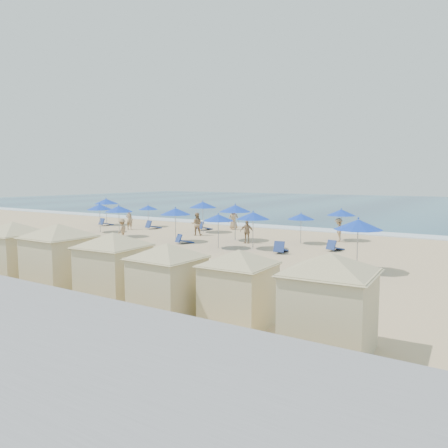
{
  "coord_description": "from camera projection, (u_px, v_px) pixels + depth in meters",
  "views": [
    {
      "loc": [
        17.05,
        -20.17,
        4.45
      ],
      "look_at": [
        2.04,
        3.0,
        1.55
      ],
      "focal_mm": 35.0,
      "sensor_mm": 36.0,
      "label": 1
    }
  ],
  "objects": [
    {
      "name": "beachgoer_5",
      "position": [
        122.0,
        229.0,
        31.51
      ],
      "size": [
        0.9,
        1.15,
        1.55
      ],
      "primitive_type": "imported",
      "rotation": [
        0.0,
        0.0,
        5.09
      ],
      "color": "#A5825B",
      "rests_on": "ground"
    },
    {
      "name": "beachgoer_4",
      "position": [
        234.0,
        219.0,
        38.01
      ],
      "size": [
        1.08,
        1.0,
        1.85
      ],
      "primitive_type": "imported",
      "rotation": [
        0.0,
        0.0,
        0.61
      ],
      "color": "#A5825B",
      "rests_on": "ground"
    },
    {
      "name": "beachgoer_1",
      "position": [
        197.0,
        224.0,
        34.07
      ],
      "size": [
        1.08,
        1.0,
        1.79
      ],
      "primitive_type": "imported",
      "rotation": [
        0.0,
        0.0,
        3.63
      ],
      "color": "#A5825B",
      "rests_on": "ground"
    },
    {
      "name": "beach_chair_4",
      "position": [
        280.0,
        249.0,
        26.01
      ],
      "size": [
        0.89,
        1.49,
        0.77
      ],
      "color": "navy",
      "rests_on": "ground"
    },
    {
      "name": "surf_line",
      "position": [
        280.0,
        227.0,
        39.46
      ],
      "size": [
        160.0,
        2.5,
        0.08
      ],
      "primitive_type": "cube",
      "color": "white",
      "rests_on": "ground"
    },
    {
      "name": "umbrella_11",
      "position": [
        358.0,
        225.0,
        20.63
      ],
      "size": [
        2.3,
        2.3,
        2.62
      ],
      "color": "#A5A8AD",
      "rests_on": "ground"
    },
    {
      "name": "trash_bin",
      "position": [
        111.0,
        252.0,
        23.88
      ],
      "size": [
        1.17,
        1.17,
        0.88
      ],
      "primitive_type": "cube",
      "rotation": [
        0.0,
        0.0,
        -0.43
      ],
      "color": "black",
      "rests_on": "ground"
    },
    {
      "name": "cabana_2",
      "position": [
        59.0,
        249.0,
        17.17
      ],
      "size": [
        4.71,
        4.71,
        2.95
      ],
      "color": "beige",
      "rests_on": "ground"
    },
    {
      "name": "umbrella_2",
      "position": [
        148.0,
        208.0,
        40.08
      ],
      "size": [
        1.79,
        1.79,
        2.04
      ],
      "color": "#A5A8AD",
      "rests_on": "ground"
    },
    {
      "name": "beachgoer_3",
      "position": [
        339.0,
        230.0,
        30.67
      ],
      "size": [
        0.97,
        1.23,
        1.67
      ],
      "primitive_type": "imported",
      "rotation": [
        0.0,
        0.0,
        5.09
      ],
      "color": "#A5825B",
      "rests_on": "ground"
    },
    {
      "name": "cabana_1",
      "position": [
        14.0,
        244.0,
        18.7
      ],
      "size": [
        4.56,
        4.56,
        2.87
      ],
      "color": "beige",
      "rests_on": "ground"
    },
    {
      "name": "beach_chair_2",
      "position": [
        203.0,
        227.0,
        37.53
      ],
      "size": [
        0.86,
        1.49,
        0.77
      ],
      "color": "navy",
      "rests_on": "ground"
    },
    {
      "name": "umbrella_5",
      "position": [
        175.0,
        211.0,
        30.47
      ],
      "size": [
        2.17,
        2.17,
        2.47
      ],
      "color": "#A5A8AD",
      "rests_on": "ground"
    },
    {
      "name": "ground",
      "position": [
        169.0,
        252.0,
        26.52
      ],
      "size": [
        160.0,
        160.0,
        0.0
      ],
      "primitive_type": "plane",
      "color": "tan",
      "rests_on": "ground"
    },
    {
      "name": "umbrella_4",
      "position": [
        203.0,
        205.0,
        35.9
      ],
      "size": [
        2.31,
        2.31,
        2.63
      ],
      "color": "#A5A8AD",
      "rests_on": "ground"
    },
    {
      "name": "beachgoer_2",
      "position": [
        247.0,
        232.0,
        29.97
      ],
      "size": [
        1.0,
        0.63,
        1.58
      ],
      "primitive_type": "imported",
      "rotation": [
        0.0,
        0.0,
        0.28
      ],
      "color": "#A5825B",
      "rests_on": "ground"
    },
    {
      "name": "umbrella_1",
      "position": [
        100.0,
        207.0,
        36.05
      ],
      "size": [
        2.11,
        2.11,
        2.4
      ],
      "color": "#A5A8AD",
      "rests_on": "ground"
    },
    {
      "name": "cabana_3",
      "position": [
        113.0,
        258.0,
        15.62
      ],
      "size": [
        4.43,
        4.43,
        2.78
      ],
      "color": "beige",
      "rests_on": "ground"
    },
    {
      "name": "umbrella_6",
      "position": [
        218.0,
        218.0,
        27.66
      ],
      "size": [
        1.99,
        1.99,
        2.26
      ],
      "color": "#A5A8AD",
      "rests_on": "ground"
    },
    {
      "name": "beachgoer_0",
      "position": [
        129.0,
        220.0,
        37.96
      ],
      "size": [
        0.71,
        0.56,
        1.72
      ],
      "primitive_type": "imported",
      "rotation": [
        0.0,
        0.0,
        3.4
      ],
      "color": "#A5825B",
      "rests_on": "ground"
    },
    {
      "name": "umbrella_3",
      "position": [
        119.0,
        209.0,
        33.15
      ],
      "size": [
        2.16,
        2.16,
        2.46
      ],
      "color": "#A5A8AD",
      "rests_on": "ground"
    },
    {
      "name": "cabana_6",
      "position": [
        330.0,
        290.0,
        11.05
      ],
      "size": [
        4.53,
        4.53,
        2.85
      ],
      "color": "beige",
      "rests_on": "ground"
    },
    {
      "name": "ocean",
      "position": [
        384.0,
        205.0,
        72.43
      ],
      "size": [
        160.0,
        80.0,
        0.06
      ],
      "primitive_type": "cube",
      "color": "navy",
      "rests_on": "ground"
    },
    {
      "name": "cabana_4",
      "position": [
        167.0,
        270.0,
        14.0
      ],
      "size": [
        4.19,
        4.19,
        2.63
      ],
      "color": "beige",
      "rests_on": "ground"
    },
    {
      "name": "umbrella_8",
      "position": [
        253.0,
        216.0,
        27.44
      ],
      "size": [
        2.13,
        2.13,
        2.43
      ],
      "color": "#A5A8AD",
      "rests_on": "ground"
    },
    {
      "name": "cabana_5",
      "position": [
        239.0,
        278.0,
        13.17
      ],
      "size": [
        4.07,
        4.07,
        2.55
      ],
      "color": "beige",
      "rests_on": "ground"
    },
    {
      "name": "umbrella_0",
      "position": [
        106.0,
        201.0,
        41.62
      ],
      "size": [
        2.28,
        2.28,
        2.6
      ],
      "color": "#A5A8AD",
      "rests_on": "ground"
    },
    {
      "name": "beach_chair_5",
      "position": [
        334.0,
        247.0,
        26.79
      ],
      "size": [
        0.85,
        1.38,
        0.71
      ],
      "color": "navy",
      "rests_on": "ground"
    },
    {
      "name": "beach_chair_3",
      "position": [
        183.0,
        240.0,
        29.81
      ],
      "size": [
        0.99,
        1.36,
        0.68
      ],
      "color": "navy",
      "rests_on": "ground"
    },
    {
      "name": "beach_chair_0",
      "position": [
        105.0,
        223.0,
        41.1
      ],
      "size": [
        0.71,
        1.38,
        0.73
      ],
      "color": "navy",
      "rests_on": "ground"
    },
    {
      "name": "umbrella_10",
      "position": [
        301.0,
        217.0,
        29.67
      ],
      "size": [
        1.88,
        1.88,
        2.14
      ],
      "color": "#A5A8AD",
      "rests_on": "ground"
    },
    {
      "name": "umbrella_9",
      "position": [
        341.0,
        212.0,
        31.11
      ],
      "size": [
        2.04,
        2.04,
        2.32
      ],
      "color": "#A5A8AD",
      "rests_on": "ground"
    },
    {
      "name": "beach_chair_1",
      "position": [
        152.0,
        226.0,
        38.48
      ],
      "size": [
        0.91,
        1.5,
        0.77
      ],
      "color": "navy",
      "rests_on": "ground"
    },
    {
      "name": "umbrella_7",
      "position": [
        235.0,
        208.0,
        31.1
      ],
      "size": [
        2.34,
        2.34,
        2.66
      ],
      "color": "#A5A8AD",
      "rests_on": "ground"
    }
  ]
}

